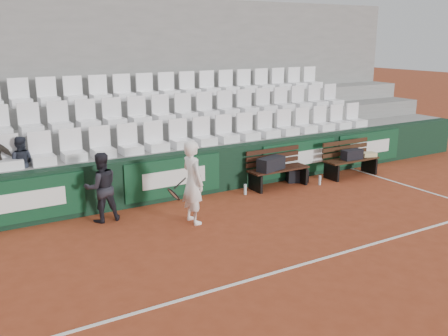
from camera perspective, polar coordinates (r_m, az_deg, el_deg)
ground at (r=7.84m, az=8.02°, el=-11.15°), size 80.00×80.00×0.00m
court_baseline at (r=7.84m, az=8.02°, el=-11.13°), size 18.00×0.06×0.01m
back_barrier at (r=10.88m, az=-4.82°, el=-0.78°), size 18.00×0.34×1.00m
grandstand_tier_front at (r=11.41m, az=-6.53°, el=-0.10°), size 18.00×0.95×1.00m
grandstand_tier_mid at (r=12.20m, az=-8.42°, el=1.91°), size 18.00×0.95×1.45m
grandstand_tier_back at (r=13.02m, az=-10.07°, el=3.67°), size 18.00×0.95×1.90m
grandstand_rear_wall at (r=13.43m, az=-11.28°, el=9.34°), size 18.00×0.30×4.40m
seat_row_front at (r=11.07m, az=-6.28°, el=3.78°), size 11.90×0.44×0.63m
seat_row_mid at (r=11.85m, az=-8.28°, el=6.65°), size 11.90×0.44×0.63m
seat_row_back at (r=12.68m, az=-10.04°, el=9.16°), size 11.90×0.44×0.63m
bench_left at (r=11.71m, az=6.24°, el=-1.09°), size 1.50×0.56×0.45m
bench_right at (r=12.94m, az=14.30°, el=0.06°), size 1.50×0.56×0.45m
sports_bag_left at (r=11.43m, az=5.39°, el=0.49°), size 0.76×0.48×0.30m
sports_bag_right at (r=12.80m, az=14.43°, el=1.50°), size 0.54×0.27×0.25m
towel at (r=13.26m, az=16.19°, el=1.51°), size 0.41×0.35×0.10m
sports_bag_ground at (r=12.21m, az=8.34°, el=-0.84°), size 0.58×0.47×0.31m
water_bottle_near at (r=11.11m, az=2.44°, el=-2.45°), size 0.07×0.07×0.24m
water_bottle_far at (r=12.04m, az=10.89°, el=-1.38°), size 0.06×0.06×0.23m
tennis_player at (r=9.29m, az=-3.59°, el=-1.64°), size 0.69×0.59×1.58m
ball_kid at (r=9.66m, az=-13.85°, el=-2.15°), size 0.66×0.52×1.34m
spectator_c at (r=10.22m, az=-22.43°, el=2.98°), size 0.62×0.56×1.04m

